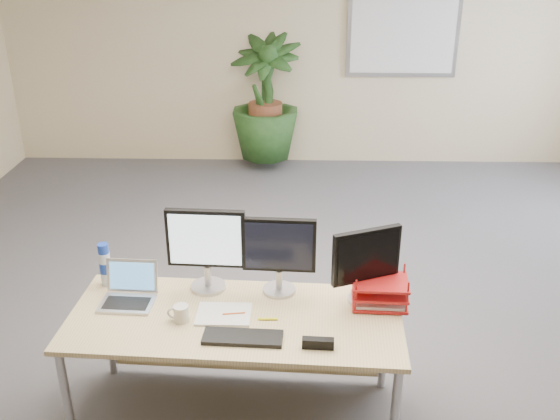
{
  "coord_description": "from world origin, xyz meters",
  "views": [
    {
      "loc": [
        -0.03,
        -3.48,
        2.67
      ],
      "look_at": [
        -0.13,
        0.35,
        0.94
      ],
      "focal_mm": 40.0,
      "sensor_mm": 36.0,
      "label": 1
    }
  ],
  "objects_px": {
    "floor_plant": "(265,108)",
    "laptop": "(129,291)",
    "desk": "(238,328)",
    "monitor_right": "(279,251)",
    "monitor_left": "(206,245)"
  },
  "relations": [
    {
      "from": "desk",
      "to": "monitor_left",
      "type": "bearing_deg",
      "value": 134.59
    },
    {
      "from": "monitor_right",
      "to": "laptop",
      "type": "xyz_separation_m",
      "value": [
        -0.86,
        -0.11,
        -0.22
      ]
    },
    {
      "from": "laptop",
      "to": "monitor_right",
      "type": "bearing_deg",
      "value": 7.38
    },
    {
      "from": "desk",
      "to": "floor_plant",
      "type": "height_order",
      "value": "floor_plant"
    },
    {
      "from": "laptop",
      "to": "monitor_left",
      "type": "bearing_deg",
      "value": 17.37
    },
    {
      "from": "floor_plant",
      "to": "monitor_left",
      "type": "relative_size",
      "value": 2.93
    },
    {
      "from": "desk",
      "to": "monitor_left",
      "type": "xyz_separation_m",
      "value": [
        -0.19,
        0.19,
        0.44
      ]
    },
    {
      "from": "monitor_left",
      "to": "laptop",
      "type": "relative_size",
      "value": 1.63
    },
    {
      "from": "monitor_right",
      "to": "floor_plant",
      "type": "bearing_deg",
      "value": 93.91
    },
    {
      "from": "floor_plant",
      "to": "monitor_right",
      "type": "height_order",
      "value": "floor_plant"
    },
    {
      "from": "desk",
      "to": "laptop",
      "type": "height_order",
      "value": "laptop"
    },
    {
      "from": "desk",
      "to": "floor_plant",
      "type": "bearing_deg",
      "value": 90.55
    },
    {
      "from": "desk",
      "to": "monitor_right",
      "type": "bearing_deg",
      "value": 35.81
    },
    {
      "from": "floor_plant",
      "to": "laptop",
      "type": "relative_size",
      "value": 4.79
    },
    {
      "from": "floor_plant",
      "to": "laptop",
      "type": "xyz_separation_m",
      "value": [
        -0.59,
        -4.12,
        0.02
      ]
    }
  ]
}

